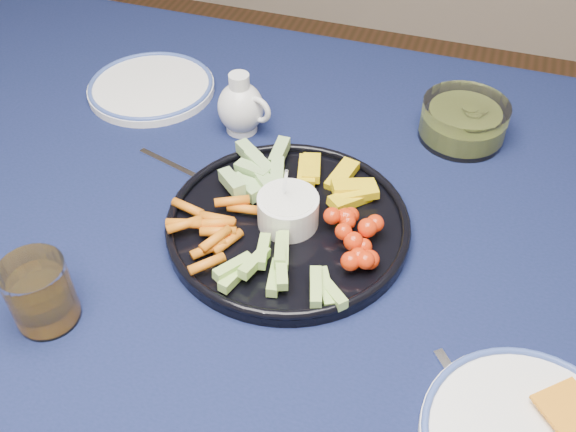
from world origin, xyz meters
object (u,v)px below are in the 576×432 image
(dining_table, at_px, (292,276))
(crudite_platter, at_px, (287,219))
(side_plate_extra, at_px, (151,87))
(juice_tumbler, at_px, (42,296))
(creamer_pitcher, at_px, (241,107))
(pickle_bowl, at_px, (463,122))

(dining_table, relative_size, crudite_platter, 5.08)
(dining_table, bearing_deg, side_plate_extra, 143.87)
(juice_tumbler, distance_m, side_plate_extra, 0.49)
(creamer_pitcher, xyz_separation_m, side_plate_extra, (-0.19, 0.05, -0.03))
(juice_tumbler, bearing_deg, dining_table, 44.49)
(pickle_bowl, distance_m, juice_tumbler, 0.66)
(dining_table, distance_m, crudite_platter, 0.11)
(crudite_platter, relative_size, juice_tumbler, 3.72)
(dining_table, height_order, creamer_pitcher, creamer_pitcher)
(side_plate_extra, bearing_deg, crudite_platter, -36.32)
(pickle_bowl, xyz_separation_m, side_plate_extra, (-0.52, -0.04, -0.02))
(dining_table, xyz_separation_m, side_plate_extra, (-0.34, 0.25, 0.10))
(side_plate_extra, bearing_deg, juice_tumbler, -76.78)
(crudite_platter, bearing_deg, pickle_bowl, 55.75)
(pickle_bowl, xyz_separation_m, juice_tumbler, (-0.41, -0.51, 0.01))
(creamer_pitcher, bearing_deg, pickle_bowl, 15.66)
(creamer_pitcher, distance_m, side_plate_extra, 0.20)
(dining_table, distance_m, juice_tumbler, 0.35)
(crudite_platter, xyz_separation_m, pickle_bowl, (0.19, 0.28, 0.01))
(creamer_pitcher, bearing_deg, juice_tumbler, -100.64)
(dining_table, distance_m, pickle_bowl, 0.36)
(juice_tumbler, bearing_deg, creamer_pitcher, 79.36)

